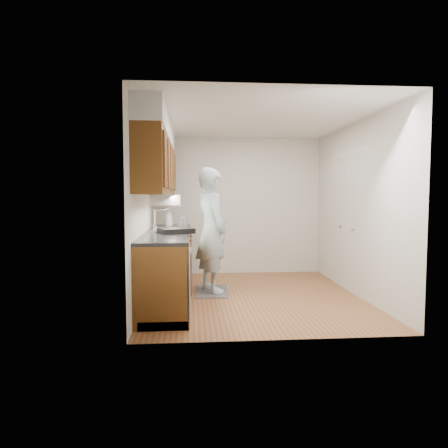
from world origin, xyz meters
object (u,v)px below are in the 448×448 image
(person, at_px, (211,222))
(steel_can, at_px, (185,223))
(soap_bottle_b, at_px, (182,220))
(dish_rack, at_px, (176,231))
(soap_bottle_c, at_px, (169,221))
(soap_bottle_a, at_px, (169,218))

(person, bearing_deg, steel_can, 13.90)
(soap_bottle_b, height_order, dish_rack, soap_bottle_b)
(soap_bottle_c, xyz_separation_m, steel_can, (0.25, 0.03, -0.03))
(soap_bottle_c, bearing_deg, person, -36.18)
(person, height_order, soap_bottle_c, person)
(soap_bottle_c, relative_size, dish_rack, 0.44)
(soap_bottle_b, distance_m, soap_bottle_c, 0.22)
(soap_bottle_c, bearing_deg, steel_can, 7.81)
(soap_bottle_c, xyz_separation_m, dish_rack, (0.15, -1.06, -0.06))
(person, height_order, soap_bottle_a, person)
(soap_bottle_a, bearing_deg, soap_bottle_c, 91.35)
(dish_rack, bearing_deg, person, 27.36)
(person, bearing_deg, soap_bottle_b, 13.88)
(soap_bottle_a, relative_size, steel_can, 2.38)
(dish_rack, bearing_deg, soap_bottle_c, 75.84)
(person, distance_m, soap_bottle_a, 0.78)
(soap_bottle_a, xyz_separation_m, dish_rack, (0.15, -1.02, -0.12))
(soap_bottle_a, distance_m, steel_can, 0.27)
(soap_bottle_a, relative_size, soap_bottle_b, 1.48)
(soap_bottle_a, bearing_deg, soap_bottle_b, 33.10)
(person, relative_size, soap_bottle_a, 6.85)
(person, height_order, dish_rack, person)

